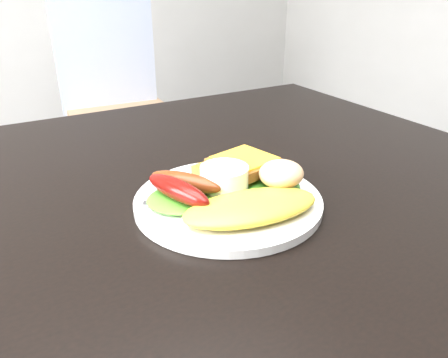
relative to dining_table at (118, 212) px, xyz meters
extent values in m
cube|color=black|center=(0.00, 0.00, 0.00)|extent=(1.20, 0.80, 0.04)
cube|color=tan|center=(0.40, 1.25, -0.28)|extent=(0.45, 0.45, 0.05)
imported|color=navy|center=(0.15, 0.53, 0.03)|extent=(0.57, 0.40, 1.53)
cylinder|color=white|center=(0.11, -0.09, 0.03)|extent=(0.23, 0.23, 0.01)
ellipsoid|color=#31871F|center=(0.06, -0.07, 0.04)|extent=(0.11, 0.10, 0.01)
ellipsoid|color=#3D8B25|center=(0.18, -0.10, 0.04)|extent=(0.08, 0.07, 0.01)
ellipsoid|color=gold|center=(0.11, -0.14, 0.04)|extent=(0.17, 0.10, 0.02)
ellipsoid|color=#60130C|center=(0.05, -0.08, 0.05)|extent=(0.05, 0.11, 0.03)
ellipsoid|color=brown|center=(0.07, -0.06, 0.05)|extent=(0.07, 0.09, 0.02)
cylinder|color=white|center=(0.12, -0.07, 0.05)|extent=(0.08, 0.08, 0.03)
cube|color=olive|center=(0.15, -0.04, 0.04)|extent=(0.08, 0.08, 0.01)
cube|color=#97621B|center=(0.16, -0.05, 0.05)|extent=(0.09, 0.09, 0.01)
ellipsoid|color=#ECEBB0|center=(0.18, -0.11, 0.06)|extent=(0.08, 0.07, 0.03)
cube|color=#ADAFB7|center=(0.08, -0.08, 0.03)|extent=(0.13, 0.06, 0.00)
camera|label=1|loc=(-0.13, -0.50, 0.28)|focal=35.00mm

